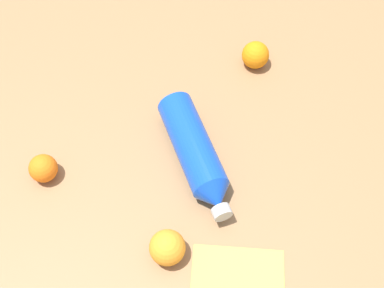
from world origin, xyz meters
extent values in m
plane|color=olive|center=(0.00, 0.00, 0.00)|extent=(2.40, 2.40, 0.00)
cylinder|color=blue|center=(0.04, 0.04, 0.04)|extent=(0.24, 0.18, 0.08)
cone|color=blue|center=(-0.08, -0.02, 0.04)|extent=(0.08, 0.09, 0.08)
cylinder|color=#B2B7BF|center=(-0.11, -0.04, 0.04)|extent=(0.04, 0.04, 0.04)
sphere|color=orange|center=(-0.06, 0.34, 0.03)|extent=(0.06, 0.06, 0.06)
sphere|color=orange|center=(0.32, -0.08, 0.03)|extent=(0.07, 0.07, 0.07)
sphere|color=orange|center=(-0.20, 0.06, 0.04)|extent=(0.07, 0.07, 0.07)
cube|color=#E5B24C|center=(-0.25, -0.09, 0.00)|extent=(0.17, 0.19, 0.01)
camera|label=1|loc=(-0.53, -0.04, 0.95)|focal=46.84mm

